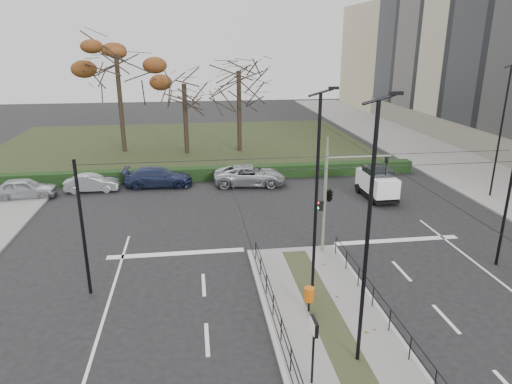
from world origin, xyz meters
TOP-DOWN VIEW (x-y plane):
  - ground at (0.00, 0.00)m, footprint 140.00×140.00m
  - median_island at (0.00, -2.50)m, footprint 4.40×15.00m
  - sidewalk_east at (18.00, 22.00)m, footprint 8.00×90.00m
  - park at (-6.00, 32.00)m, footprint 38.00×26.00m
  - hedge at (-6.00, 18.60)m, footprint 38.00×1.00m
  - median_railing at (0.00, -2.60)m, footprint 4.14×13.24m
  - catenary at (0.00, 1.62)m, footprint 20.00×34.00m
  - traffic_light at (1.81, 4.50)m, footprint 3.62×2.07m
  - litter_bin at (-0.60, -0.92)m, footprint 0.41×0.41m
  - info_panel at (-1.51, -4.87)m, footprint 0.13×0.60m
  - streetlamp_median_near at (0.34, -3.99)m, footprint 0.75×0.15m
  - streetlamp_median_far at (-0.16, 0.14)m, footprint 0.73×0.15m
  - streetlamp_sidewalk at (15.66, 11.48)m, footprint 0.76×0.15m
  - parked_car_first at (-16.67, 15.74)m, footprint 4.41×2.08m
  - parked_car_second at (-12.34, 16.78)m, footprint 3.80×1.33m
  - parked_car_third at (-7.61, 17.34)m, footprint 5.13×2.27m
  - parked_car_fourth at (-0.72, 16.72)m, footprint 5.70×3.13m
  - white_van at (7.63, 12.47)m, footprint 1.91×3.97m
  - rust_tree at (-11.67, 29.33)m, footprint 8.56×8.56m
  - bare_tree_center at (-0.32, 28.15)m, footprint 7.34×7.34m
  - bare_tree_near at (-5.52, 27.90)m, footprint 5.91×5.91m

SIDE VIEW (x-z plane):
  - ground at x=0.00m, z-range 0.00..0.00m
  - park at x=-6.00m, z-range 0.00..0.10m
  - median_island at x=0.00m, z-range 0.00..0.14m
  - sidewalk_east at x=18.00m, z-range 0.00..0.14m
  - hedge at x=-6.00m, z-range 0.00..1.00m
  - parked_car_second at x=-12.34m, z-range 0.00..1.25m
  - parked_car_first at x=-16.67m, z-range 0.00..1.46m
  - parked_car_third at x=-7.61m, z-range 0.00..1.47m
  - parked_car_fourth at x=-0.72m, z-range 0.00..1.51m
  - litter_bin at x=-0.60m, z-range 0.36..1.41m
  - median_railing at x=0.00m, z-range 0.52..1.44m
  - white_van at x=7.63m, z-range 0.05..2.23m
  - info_panel at x=-1.51m, z-range 0.80..3.11m
  - traffic_light at x=1.81m, z-range 0.58..5.89m
  - catenary at x=0.00m, z-range 0.42..6.42m
  - streetlamp_median_far at x=-0.16m, z-range 0.21..8.92m
  - streetlamp_median_near at x=0.34m, z-range 0.22..9.16m
  - streetlamp_sidewalk at x=15.66m, z-range 0.22..9.27m
  - bare_tree_near at x=-5.52m, z-range 1.82..10.57m
  - bare_tree_center at x=-0.32m, z-range 2.12..12.37m
  - rust_tree at x=-11.67m, z-range 3.26..15.46m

